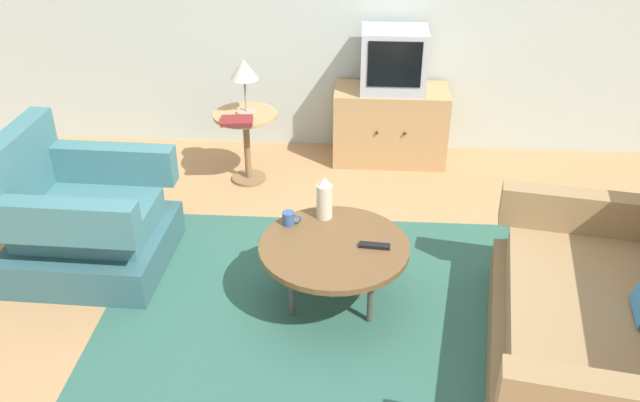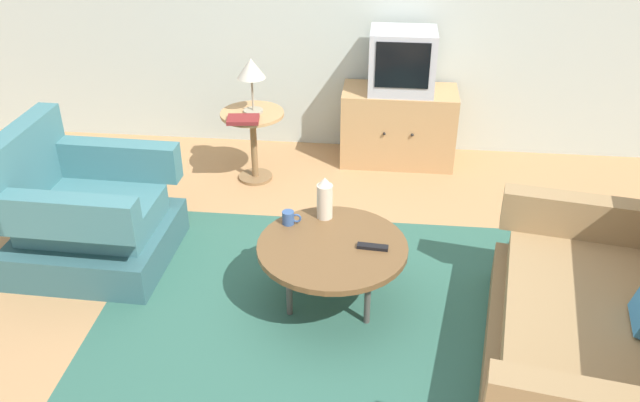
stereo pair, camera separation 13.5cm
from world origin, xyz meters
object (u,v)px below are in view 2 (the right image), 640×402
(armchair, at_px, (85,217))
(table_lamp, at_px, (251,71))
(couch, at_px, (600,338))
(coffee_table, at_px, (332,249))
(book, at_px, (243,119))
(side_table, at_px, (253,131))
(tv_stand, at_px, (398,126))
(television, at_px, (402,61))
(mug, at_px, (289,218))
(tv_remote_dark, at_px, (373,247))
(vase, at_px, (325,198))

(armchair, distance_m, table_lamp, 1.59)
(couch, height_order, coffee_table, couch)
(book, bearing_deg, side_table, 72.75)
(armchair, distance_m, couch, 3.09)
(tv_stand, xyz_separation_m, book, (-1.15, -0.62, 0.27))
(television, xyz_separation_m, book, (-1.15, -0.61, -0.28))
(mug, bearing_deg, television, 69.54)
(armchair, distance_m, tv_remote_dark, 1.87)
(side_table, height_order, mug, side_table)
(side_table, xyz_separation_m, book, (-0.03, -0.18, 0.17))
(tv_stand, distance_m, tv_remote_dark, 1.97)
(mug, xyz_separation_m, tv_remote_dark, (0.51, -0.21, -0.03))
(armchair, distance_m, tv_stand, 2.57)
(vase, distance_m, book, 1.25)
(coffee_table, height_order, table_lamp, table_lamp)
(couch, bearing_deg, book, 59.05)
(television, bearing_deg, armchair, -140.52)
(side_table, distance_m, tv_stand, 1.21)
(vase, relative_size, tv_remote_dark, 1.51)
(coffee_table, bearing_deg, television, 79.16)
(mug, relative_size, tv_remote_dark, 0.65)
(couch, height_order, table_lamp, table_lamp)
(table_lamp, distance_m, tv_remote_dark, 1.86)
(vase, bearing_deg, couch, -29.43)
(table_lamp, distance_m, vase, 1.42)
(armchair, xyz_separation_m, television, (1.98, 1.63, 0.56))
(television, relative_size, mug, 4.40)
(television, xyz_separation_m, tv_remote_dark, (-0.14, -1.94, -0.44))
(armchair, distance_m, side_table, 1.48)
(mug, distance_m, book, 1.24)
(television, xyz_separation_m, vase, (-0.44, -1.63, -0.32))
(side_table, relative_size, tv_remote_dark, 3.17)
(table_lamp, bearing_deg, tv_remote_dark, -57.50)
(book, bearing_deg, tv_remote_dark, -60.06)
(tv_stand, height_order, table_lamp, table_lamp)
(couch, height_order, tv_remote_dark, couch)
(table_lamp, relative_size, mug, 3.65)
(armchair, bearing_deg, couch, 76.32)
(side_table, height_order, tv_remote_dark, side_table)
(coffee_table, bearing_deg, armchair, 169.37)
(tv_remote_dark, bearing_deg, television, -89.29)
(tv_remote_dark, bearing_deg, table_lamp, -52.64)
(armchair, xyz_separation_m, table_lamp, (0.87, 1.20, 0.58))
(book, bearing_deg, coffee_table, -66.62)
(armchair, height_order, television, television)
(tv_stand, bearing_deg, coffee_table, -100.76)
(coffee_table, relative_size, tv_remote_dark, 4.82)
(tv_remote_dark, height_order, book, book)
(side_table, distance_m, book, 0.25)
(couch, xyz_separation_m, book, (-2.15, 1.84, 0.28))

